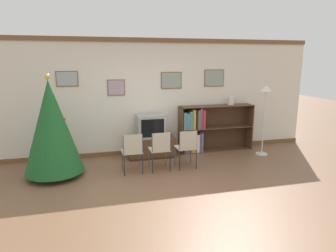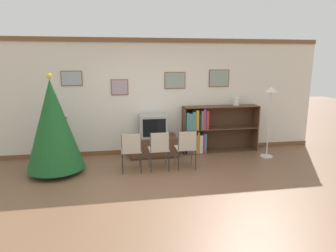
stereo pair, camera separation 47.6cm
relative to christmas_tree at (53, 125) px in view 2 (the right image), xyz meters
The scene contains 11 objects.
ground_plane 2.57m from the christmas_tree, 33.36° to the right, with size 24.00×24.00×0.00m, color brown.
wall_back 2.28m from the christmas_tree, 28.26° to the left, with size 8.38×0.11×2.70m.
christmas_tree is the anchor object (origin of this frame).
tv_console 2.28m from the christmas_tree, 19.61° to the left, with size 1.09×0.55×0.47m.
television 2.17m from the christmas_tree, 19.54° to the left, with size 0.63×0.49×0.52m.
folding_chair_left 1.58m from the christmas_tree, ahead, with size 0.40×0.40×0.82m.
folding_chair_center 2.11m from the christmas_tree, ahead, with size 0.40×0.40×0.82m.
folding_chair_right 2.65m from the christmas_tree, ahead, with size 0.40×0.40×0.82m.
bookshelf 3.47m from the christmas_tree, 13.86° to the left, with size 1.85×0.36×1.13m.
vase 4.19m from the christmas_tree, 11.85° to the left, with size 0.16×0.16×0.20m.
standing_lamp 4.64m from the christmas_tree, ahead, with size 0.28×0.28×1.63m.
Camera 2 is at (-0.77, -4.65, 2.20)m, focal length 32.00 mm.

